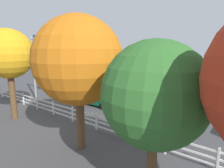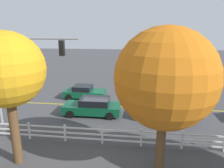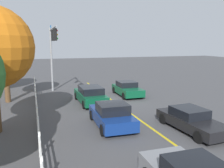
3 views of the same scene
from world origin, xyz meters
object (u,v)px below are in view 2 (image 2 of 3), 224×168
(car_1, at_px, (182,96))
(car_4, at_px, (93,106))
(car_0, at_px, (165,110))
(car_2, at_px, (85,92))
(tree_2, at_px, (6,71))
(tree_3, at_px, (165,79))

(car_1, relative_size, car_4, 1.01)
(car_0, distance_m, car_2, 8.65)
(car_2, distance_m, tree_2, 11.49)
(car_0, xyz_separation_m, tree_3, (1.14, 6.42, 4.04))
(tree_2, height_order, tree_3, tree_3)
(car_2, xyz_separation_m, tree_3, (-6.47, 10.54, 4.08))
(car_4, relative_size, tree_3, 0.67)
(car_0, bearing_deg, car_1, -115.45)
(car_4, height_order, tree_2, tree_2)
(tree_2, bearing_deg, tree_3, -179.28)
(car_2, height_order, car_4, car_4)
(car_1, relative_size, tree_2, 0.69)
(car_0, height_order, car_2, car_0)
(car_1, bearing_deg, tree_2, -138.04)
(tree_3, bearing_deg, car_1, -107.25)
(car_1, distance_m, tree_3, 11.75)
(car_1, xyz_separation_m, tree_3, (3.26, 10.51, 4.11))
(tree_3, bearing_deg, car_0, -100.07)
(car_1, bearing_deg, tree_3, -110.31)
(tree_2, bearing_deg, car_0, -142.43)
(car_0, height_order, tree_3, tree_3)
(tree_2, bearing_deg, car_4, -111.57)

